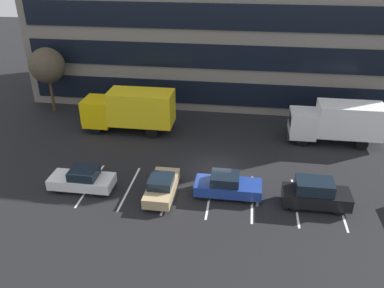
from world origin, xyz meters
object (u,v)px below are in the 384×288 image
box_truck_white (337,121)px  sedan_navy (227,186)px  suv_black (316,194)px  sedan_tan (162,186)px  box_truck_yellow_all (130,109)px  sedan_white (82,180)px  bare_tree (47,66)px

box_truck_white → sedan_navy: bearing=-133.1°
box_truck_white → suv_black: bearing=-106.7°
sedan_tan → sedan_navy: 4.35m
box_truck_yellow_all → sedan_white: size_ratio=1.87×
suv_black → box_truck_yellow_all: bearing=147.8°
sedan_navy → sedan_white: bearing=-176.2°
suv_black → sedan_tan: suv_black is taller
box_truck_yellow_all → sedan_tan: 10.73m
sedan_navy → box_truck_white: bearing=46.9°
box_truck_yellow_all → suv_black: 17.43m
box_truck_white → suv_black: size_ratio=1.79×
box_truck_yellow_all → sedan_tan: box_truck_yellow_all is taller
box_truck_white → sedan_white: box_truck_white is taller
box_truck_white → sedan_white: bearing=-152.0°
sedan_navy → bare_tree: bare_tree is taller
sedan_tan → sedan_navy: bearing=8.7°
box_truck_yellow_all → bare_tree: bearing=158.7°
sedan_tan → sedan_white: bearing=180.0°
sedan_white → sedan_navy: bearing=3.8°
box_truck_yellow_all → bare_tree: bare_tree is taller
sedan_tan → sedan_navy: size_ratio=0.94×
box_truck_white → box_truck_yellow_all: size_ratio=0.93×
box_truck_white → sedan_white: 20.71m
box_truck_white → bare_tree: bearing=172.9°
suv_black → bare_tree: bearing=151.7°
suv_black → sedan_tan: (-9.90, -0.22, -0.21)m
suv_black → bare_tree: 27.20m
box_truck_white → sedan_tan: (-12.74, -9.70, -1.26)m
sedan_tan → bare_tree: size_ratio=0.66×
box_truck_white → sedan_navy: 12.43m
sedan_tan → sedan_navy: sedan_navy is taller
sedan_white → bare_tree: bearing=122.6°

